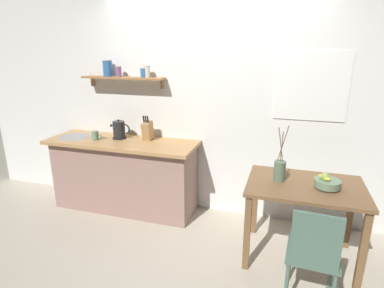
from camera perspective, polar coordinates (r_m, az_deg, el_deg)
ground_plane at (r=3.61m, az=0.36°, el=-15.87°), size 14.00×14.00×0.00m
back_wall at (r=3.67m, az=6.45°, el=7.34°), size 6.80×0.11×2.70m
kitchen_counter at (r=4.02m, az=-12.12°, el=-5.38°), size 1.83×0.63×0.90m
wall_shelf at (r=3.92m, az=-12.70°, el=12.34°), size 1.04×0.20×0.33m
dining_table at (r=3.12m, az=19.66°, el=-8.95°), size 1.04×0.73×0.77m
dining_chair_near at (r=2.66m, az=21.11°, el=-17.90°), size 0.41×0.43×0.87m
fruit_bowl at (r=3.04m, az=23.22°, el=-6.33°), size 0.23×0.23×0.14m
twig_vase at (r=3.05m, az=15.58°, el=-4.60°), size 0.11×0.11×0.53m
electric_kettle at (r=3.93m, az=-13.03°, el=2.48°), size 0.26×0.17×0.24m
knife_block at (r=3.79m, az=-8.05°, el=2.46°), size 0.09×0.18×0.31m
coffee_mug_by_sink at (r=3.95m, az=-17.06°, el=1.49°), size 0.12×0.08×0.11m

